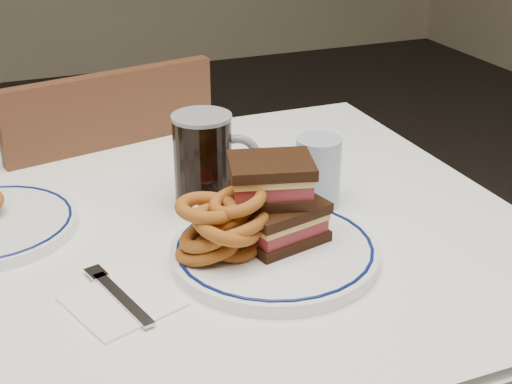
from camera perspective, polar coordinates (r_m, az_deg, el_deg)
name	(u,v)px	position (r m, az deg, el deg)	size (l,w,h in m)	color
dining_table	(103,307)	(1.09, -12.13, -8.99)	(1.27, 0.87, 0.75)	white
chair_far	(103,243)	(1.59, -12.11, -3.98)	(0.49, 0.49, 0.89)	#402314
main_plate	(275,251)	(0.97, 1.50, -4.76)	(0.28, 0.28, 0.02)	white
reuben_sandwich	(276,201)	(0.96, 1.60, -0.68)	(0.14, 0.13, 0.12)	black
onion_rings_main	(222,225)	(0.93, -2.73, -2.68)	(0.13, 0.11, 0.12)	brown
ketchup_ramekin	(212,210)	(1.02, -3.51, -1.44)	(0.06, 0.06, 0.03)	silver
beer_mug	(205,161)	(1.09, -4.10, 2.50)	(0.13, 0.09, 0.15)	black
water_glass	(318,172)	(1.10, 4.98, 1.58)	(0.07, 0.07, 0.11)	#A7BED8
napkin_fork	(122,300)	(0.90, -10.70, -8.47)	(0.15, 0.17, 0.01)	white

